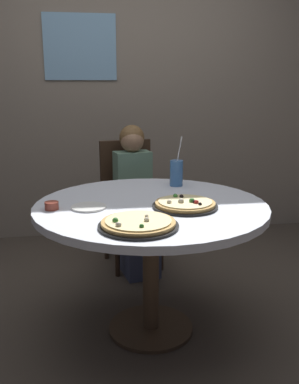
{
  "coord_description": "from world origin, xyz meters",
  "views": [
    {
      "loc": [
        -0.33,
        -2.13,
        1.36
      ],
      "look_at": [
        0.0,
        0.05,
        0.8
      ],
      "focal_mm": 39.41,
      "sensor_mm": 36.0,
      "label": 1
    }
  ],
  "objects_px": {
    "dining_table": "(151,220)",
    "chair_wooden": "(129,196)",
    "pizza_cheese": "(138,224)",
    "sauce_bowl": "(52,206)",
    "pizza_veggie": "(185,204)",
    "plate_small": "(89,207)",
    "soda_cup": "(176,173)",
    "diner_child": "(136,208)"
  },
  "relations": [
    {
      "from": "chair_wooden",
      "to": "pizza_cheese",
      "type": "relative_size",
      "value": 2.64
    },
    {
      "from": "chair_wooden",
      "to": "sauce_bowl",
      "type": "xyz_separation_m",
      "value": [
        -0.5,
        -1.05,
        0.24
      ]
    },
    {
      "from": "pizza_veggie",
      "to": "soda_cup",
      "type": "height_order",
      "value": "soda_cup"
    },
    {
      "from": "dining_table",
      "to": "soda_cup",
      "type": "xyz_separation_m",
      "value": [
        0.22,
        0.38,
        0.18
      ]
    },
    {
      "from": "chair_wooden",
      "to": "soda_cup",
      "type": "xyz_separation_m",
      "value": [
        0.23,
        -0.63,
        0.3
      ]
    },
    {
      "from": "dining_table",
      "to": "sauce_bowl",
      "type": "bearing_deg",
      "value": -175.75
    },
    {
      "from": "soda_cup",
      "to": "sauce_bowl",
      "type": "relative_size",
      "value": 4.37
    },
    {
      "from": "diner_child",
      "to": "pizza_cheese",
      "type": "xyz_separation_m",
      "value": [
        -0.13,
        -1.2,
        0.28
      ]
    },
    {
      "from": "sauce_bowl",
      "to": "plate_small",
      "type": "distance_m",
      "value": 0.19
    },
    {
      "from": "soda_cup",
      "to": "plate_small",
      "type": "xyz_separation_m",
      "value": [
        -0.55,
        -0.42,
        -0.08
      ]
    },
    {
      "from": "chair_wooden",
      "to": "sauce_bowl",
      "type": "height_order",
      "value": "chair_wooden"
    },
    {
      "from": "diner_child",
      "to": "pizza_veggie",
      "type": "xyz_separation_m",
      "value": [
        0.15,
        -0.93,
        0.28
      ]
    },
    {
      "from": "chair_wooden",
      "to": "pizza_cheese",
      "type": "bearing_deg",
      "value": -94.01
    },
    {
      "from": "pizza_cheese",
      "to": "sauce_bowl",
      "type": "height_order",
      "value": "pizza_cheese"
    },
    {
      "from": "pizza_veggie",
      "to": "sauce_bowl",
      "type": "height_order",
      "value": "pizza_veggie"
    },
    {
      "from": "sauce_bowl",
      "to": "plate_small",
      "type": "xyz_separation_m",
      "value": [
        0.18,
        -0.0,
        -0.02
      ]
    },
    {
      "from": "pizza_cheese",
      "to": "soda_cup",
      "type": "height_order",
      "value": "soda_cup"
    },
    {
      "from": "diner_child",
      "to": "dining_table",
      "type": "bearing_deg",
      "value": -90.95
    },
    {
      "from": "pizza_veggie",
      "to": "dining_table",
      "type": "bearing_deg",
      "value": 148.54
    },
    {
      "from": "diner_child",
      "to": "pizza_veggie",
      "type": "relative_size",
      "value": 3.21
    },
    {
      "from": "dining_table",
      "to": "soda_cup",
      "type": "distance_m",
      "value": 0.47
    },
    {
      "from": "chair_wooden",
      "to": "pizza_cheese",
      "type": "height_order",
      "value": "chair_wooden"
    },
    {
      "from": "pizza_veggie",
      "to": "plate_small",
      "type": "relative_size",
      "value": 1.87
    },
    {
      "from": "pizza_veggie",
      "to": "sauce_bowl",
      "type": "distance_m",
      "value": 0.68
    },
    {
      "from": "pizza_cheese",
      "to": "diner_child",
      "type": "bearing_deg",
      "value": 83.96
    },
    {
      "from": "diner_child",
      "to": "pizza_veggie",
      "type": "distance_m",
      "value": 0.98
    },
    {
      "from": "dining_table",
      "to": "pizza_veggie",
      "type": "bearing_deg",
      "value": -31.46
    },
    {
      "from": "soda_cup",
      "to": "plate_small",
      "type": "relative_size",
      "value": 1.7
    },
    {
      "from": "diner_child",
      "to": "pizza_cheese",
      "type": "distance_m",
      "value": 1.24
    },
    {
      "from": "diner_child",
      "to": "pizza_cheese",
      "type": "relative_size",
      "value": 3.01
    },
    {
      "from": "dining_table",
      "to": "chair_wooden",
      "type": "xyz_separation_m",
      "value": [
        -0.02,
        1.01,
        -0.12
      ]
    },
    {
      "from": "soda_cup",
      "to": "sauce_bowl",
      "type": "bearing_deg",
      "value": -150.3
    },
    {
      "from": "pizza_cheese",
      "to": "plate_small",
      "type": "relative_size",
      "value": 2.0
    },
    {
      "from": "pizza_veggie",
      "to": "sauce_bowl",
      "type": "relative_size",
      "value": 4.82
    },
    {
      "from": "dining_table",
      "to": "chair_wooden",
      "type": "distance_m",
      "value": 1.02
    },
    {
      "from": "chair_wooden",
      "to": "sauce_bowl",
      "type": "relative_size",
      "value": 13.57
    },
    {
      "from": "pizza_cheese",
      "to": "sauce_bowl",
      "type": "xyz_separation_m",
      "value": [
        -0.4,
        0.34,
        0.0
      ]
    },
    {
      "from": "pizza_cheese",
      "to": "chair_wooden",
      "type": "bearing_deg",
      "value": 85.99
    },
    {
      "from": "chair_wooden",
      "to": "plate_small",
      "type": "xyz_separation_m",
      "value": [
        -0.31,
        -1.05,
        0.22
      ]
    },
    {
      "from": "dining_table",
      "to": "pizza_veggie",
      "type": "height_order",
      "value": "pizza_veggie"
    },
    {
      "from": "dining_table",
      "to": "soda_cup",
      "type": "bearing_deg",
      "value": 60.08
    },
    {
      "from": "diner_child",
      "to": "plate_small",
      "type": "xyz_separation_m",
      "value": [
        -0.34,
        -0.87,
        0.27
      ]
    }
  ]
}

